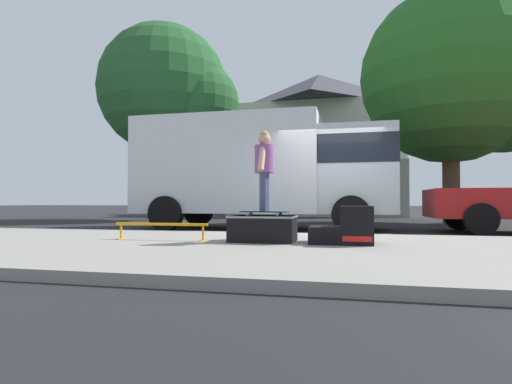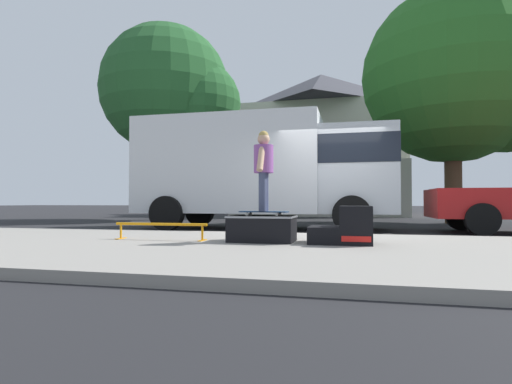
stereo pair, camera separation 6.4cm
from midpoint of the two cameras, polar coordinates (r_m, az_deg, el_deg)
ground_plane at (r=8.75m, az=9.94°, el=-6.27°), size 140.00×140.00×0.00m
sidewalk_slab at (r=5.77m, az=8.36°, el=-8.22°), size 50.00×5.00×0.12m
skate_box at (r=6.41m, az=0.72°, el=-5.05°), size 1.03×0.69×0.41m
kicker_ramp at (r=6.27m, az=12.38°, el=-4.96°), size 0.93×0.71×0.57m
grind_rail at (r=6.91m, az=-13.48°, el=-4.80°), size 1.63×0.28×0.28m
skateboard at (r=6.45m, az=0.90°, el=-2.84°), size 0.80×0.29×0.07m
skater_kid at (r=6.48m, az=0.90°, el=3.98°), size 0.31×0.66×1.29m
box_truck at (r=11.19m, az=0.98°, el=3.49°), size 6.91×2.63×3.05m
street_tree_main at (r=17.62m, az=-12.05°, el=13.48°), size 5.85×5.32×8.09m
street_tree_neighbour at (r=16.14m, az=26.80°, el=13.88°), size 6.67×6.07×8.17m
house_behind at (r=24.60m, az=8.78°, el=6.79°), size 9.54×8.23×8.40m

